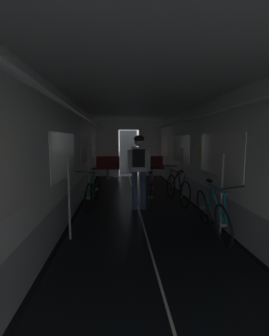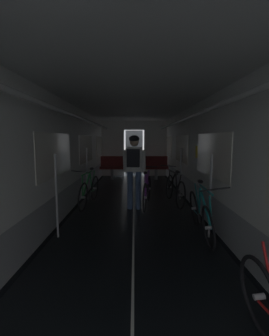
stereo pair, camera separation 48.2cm
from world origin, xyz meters
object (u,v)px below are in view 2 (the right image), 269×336
Objects in this scene: bicycle_black at (175,189)px; bicycle_green at (90,190)px; bicycle_teal at (201,214)px; bicycle_purple_in_aisle at (148,191)px; person_cyclist_aisle at (135,164)px; bench_seat_far_right at (157,165)px; bench_seat_far_left at (113,165)px.

bicycle_black reaches higher than bicycle_green.
bicycle_teal is 2.02m from bicycle_purple_in_aisle.
person_cyclist_aisle is at bearing -16.21° from bicycle_green.
bench_seat_far_right is 0.58× the size of bicycle_green.
bicycle_purple_in_aisle is (-0.57, -4.06, -0.18)m from bench_seat_far_right.
bench_seat_far_left is 0.58× the size of bicycle_black.
bench_seat_far_left is at bearing 87.17° from bicycle_green.
bicycle_purple_in_aisle is at bearing -98.04° from bench_seat_far_right.
person_cyclist_aisle is (1.11, -0.32, 0.69)m from bicycle_green.
person_cyclist_aisle is (-0.89, -4.33, 0.50)m from bench_seat_far_right.
bicycle_teal reaches higher than bicycle_green.
bench_seat_far_right is at bearing 0.00° from bench_seat_far_left.
person_cyclist_aisle is (-1.13, 1.58, 0.69)m from bicycle_teal.
bicycle_black is (1.94, -3.83, -0.19)m from bench_seat_far_left.
bench_seat_far_left is at bearing 180.00° from bench_seat_far_right.
bench_seat_far_right reaches higher than bicycle_black.
bench_seat_far_left is at bearing 106.81° from bicycle_purple_in_aisle.
person_cyclist_aisle is 0.80m from bicycle_purple_in_aisle.
bicycle_black is 1.00× the size of bicycle_teal.
bicycle_green is (-0.20, -4.00, -0.18)m from bench_seat_far_left.
bench_seat_far_right is at bearing 63.48° from bicycle_green.
bicycle_purple_in_aisle is at bearing -73.19° from bench_seat_far_left.
bicycle_black is at bearing -87.89° from bench_seat_far_right.
bench_seat_far_right is 4.45m from person_cyclist_aisle.
bench_seat_far_right is (1.80, 0.00, 0.00)m from bench_seat_far_left.
bench_seat_far_left is 0.57× the size of person_cyclist_aisle.
bench_seat_far_left is at bearing 101.89° from person_cyclist_aisle.
bicycle_purple_in_aisle is (-0.82, 1.84, 0.00)m from bicycle_teal.
bicycle_teal is (0.10, -2.07, -0.00)m from bicycle_black.
person_cyclist_aisle is at bearing 125.74° from bicycle_teal.
bicycle_black is 0.98× the size of person_cyclist_aisle.
bicycle_purple_in_aisle is (1.42, -0.06, 0.00)m from bicycle_green.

